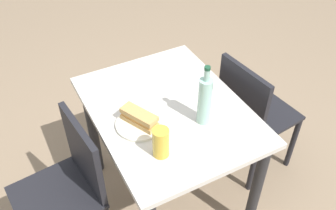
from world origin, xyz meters
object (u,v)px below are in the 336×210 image
object	(u,v)px
knife_near	(145,115)
dining_table	(168,127)
baguette_sandwich_near	(139,118)
beer_glass	(161,142)
water_bottle	(205,100)
plate_near	(140,124)
chair_near	(70,184)
chair_far	(251,112)

from	to	relation	value
knife_near	dining_table	bearing A→B (deg)	95.54
baguette_sandwich_near	beer_glass	distance (m)	0.22
dining_table	baguette_sandwich_near	xyz separation A→B (m)	(0.05, -0.18, 0.19)
knife_near	beer_glass	size ratio (longest dim) A/B	1.09
dining_table	water_bottle	world-z (taller)	water_bottle
plate_near	chair_near	bearing A→B (deg)	-94.32
baguette_sandwich_near	knife_near	bearing A→B (deg)	127.50
plate_near	beer_glass	distance (m)	0.22
chair_far	baguette_sandwich_near	distance (m)	0.82
plate_near	dining_table	bearing A→B (deg)	104.28
chair_far	water_bottle	distance (m)	0.63
chair_far	beer_glass	distance (m)	0.86
water_bottle	plate_near	bearing A→B (deg)	-112.40
chair_near	water_bottle	distance (m)	0.80
plate_near	knife_near	xyz separation A→B (m)	(-0.03, 0.04, 0.01)
plate_near	knife_near	bearing A→B (deg)	127.50
plate_near	beer_glass	bearing A→B (deg)	2.13
chair_far	chair_near	size ratio (longest dim) A/B	1.00
plate_near	baguette_sandwich_near	distance (m)	0.04
dining_table	plate_near	bearing A→B (deg)	-75.72
chair_near	baguette_sandwich_near	bearing A→B (deg)	85.68
dining_table	knife_near	bearing A→B (deg)	-84.46
plate_near	water_bottle	bearing A→B (deg)	67.60
chair_far	plate_near	size ratio (longest dim) A/B	3.63
dining_table	chair_far	bearing A→B (deg)	89.08
beer_glass	plate_near	bearing A→B (deg)	-177.87
water_bottle	beer_glass	distance (m)	0.30
knife_near	plate_near	bearing A→B (deg)	-52.50
baguette_sandwich_near	water_bottle	xyz separation A→B (m)	(0.12, 0.29, 0.08)
chair_near	plate_near	bearing A→B (deg)	85.68
beer_glass	water_bottle	bearing A→B (deg)	108.62
chair_near	baguette_sandwich_near	xyz separation A→B (m)	(0.03, 0.39, 0.32)
chair_near	knife_near	world-z (taller)	chair_near
chair_far	plate_near	distance (m)	0.80
chair_far	knife_near	distance (m)	0.76
knife_near	water_bottle	bearing A→B (deg)	58.40
dining_table	baguette_sandwich_near	distance (m)	0.26
dining_table	chair_near	bearing A→B (deg)	-88.33
chair_near	water_bottle	world-z (taller)	water_bottle
plate_near	baguette_sandwich_near	world-z (taller)	baguette_sandwich_near
chair_far	baguette_sandwich_near	xyz separation A→B (m)	(0.04, -0.75, 0.32)
chair_near	plate_near	size ratio (longest dim) A/B	3.63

